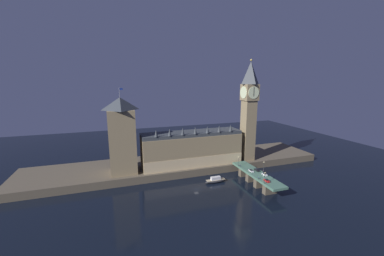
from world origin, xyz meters
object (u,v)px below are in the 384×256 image
(pedestrian_near_rail, at_px, (259,178))
(pedestrian_mid_walk, at_px, (263,171))
(street_lamp_near, at_px, (265,176))
(clock_tower, at_px, (249,108))
(street_lamp_mid, at_px, (264,166))
(car_southbound_lead, at_px, (265,174))
(car_northbound_trail, at_px, (267,181))
(street_lamp_far, at_px, (239,160))
(victoria_tower, at_px, (122,136))
(car_southbound_trail, at_px, (257,170))
(boat_upstream, at_px, (216,180))
(pedestrian_far_rail, at_px, (240,165))
(car_northbound_lead, at_px, (251,171))

(pedestrian_near_rail, relative_size, pedestrian_mid_walk, 1.03)
(pedestrian_near_rail, bearing_deg, street_lamp_near, -93.64)
(clock_tower, xyz_separation_m, street_lamp_mid, (-6.67, -30.84, -33.28))
(clock_tower, xyz_separation_m, car_southbound_lead, (-9.27, -35.82, -37.05))
(car_northbound_trail, relative_size, street_lamp_near, 0.58)
(street_lamp_far, bearing_deg, victoria_tower, 165.05)
(car_southbound_trail, bearing_deg, boat_upstream, 164.99)
(car_northbound_trail, xyz_separation_m, street_lamp_far, (-2.61, 27.82, 3.75))
(car_southbound_lead, height_order, pedestrian_mid_walk, pedestrian_mid_walk)
(street_lamp_mid, bearing_deg, clock_tower, 77.80)
(clock_tower, xyz_separation_m, pedestrian_near_rail, (-15.89, -39.27, -36.82))
(pedestrian_near_rail, bearing_deg, car_southbound_trail, 60.56)
(pedestrian_far_rail, distance_m, street_lamp_far, 3.82)
(car_southbound_lead, bearing_deg, pedestrian_near_rail, -152.46)
(street_lamp_near, bearing_deg, street_lamp_mid, 56.82)
(car_southbound_trail, distance_m, boat_upstream, 27.85)
(car_southbound_trail, relative_size, street_lamp_far, 0.62)
(car_northbound_lead, distance_m, car_northbound_trail, 16.35)
(car_southbound_lead, relative_size, pedestrian_mid_walk, 2.20)
(car_northbound_lead, height_order, car_northbound_trail, car_northbound_trail)
(victoria_tower, xyz_separation_m, pedestrian_mid_walk, (84.28, -35.22, -21.95))
(pedestrian_near_rail, relative_size, boat_upstream, 0.12)
(clock_tower, relative_size, victoria_tower, 1.35)
(car_northbound_trail, height_order, street_lamp_near, street_lamp_near)
(pedestrian_mid_walk, bearing_deg, victoria_tower, 157.32)
(victoria_tower, height_order, car_southbound_lead, victoria_tower)
(car_northbound_trail, bearing_deg, street_lamp_mid, 61.83)
(pedestrian_mid_walk, xyz_separation_m, pedestrian_far_rail, (-8.82, 13.75, 0.00))
(car_southbound_trail, xyz_separation_m, pedestrian_near_rail, (-6.62, -11.72, 0.31))
(clock_tower, relative_size, pedestrian_far_rail, 43.07)
(pedestrian_near_rail, distance_m, street_lamp_near, 7.15)
(car_northbound_lead, bearing_deg, boat_upstream, 162.00)
(car_northbound_lead, distance_m, car_southbound_lead, 9.33)
(car_northbound_trail, xyz_separation_m, pedestrian_mid_walk, (6.62, 12.64, 0.22))
(car_southbound_trail, relative_size, street_lamp_mid, 0.61)
(car_northbound_trail, bearing_deg, boat_upstream, 132.89)
(car_northbound_trail, xyz_separation_m, street_lamp_mid, (7.02, 13.10, 3.80))
(victoria_tower, height_order, car_northbound_lead, victoria_tower)
(car_southbound_trail, distance_m, pedestrian_near_rail, 13.47)
(street_lamp_far, bearing_deg, boat_upstream, -167.02)
(car_northbound_lead, height_order, street_lamp_mid, street_lamp_mid)
(pedestrian_far_rail, bearing_deg, boat_upstream, -171.34)
(car_southbound_lead, distance_m, pedestrian_far_rail, 19.43)
(car_southbound_lead, xyz_separation_m, car_southbound_trail, (0.00, 8.27, -0.09))
(car_northbound_trail, bearing_deg, clock_tower, 72.70)
(boat_upstream, bearing_deg, car_northbound_trail, -47.11)
(pedestrian_far_rail, bearing_deg, car_northbound_trail, -85.22)
(pedestrian_near_rail, bearing_deg, street_lamp_far, 90.99)
(car_northbound_trail, height_order, pedestrian_near_rail, pedestrian_near_rail)
(street_lamp_near, height_order, street_lamp_mid, street_lamp_mid)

